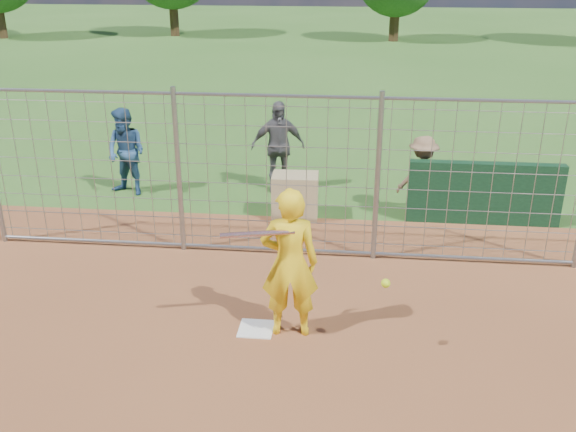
# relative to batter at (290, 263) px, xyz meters

# --- Properties ---
(ground) EXTENTS (100.00, 100.00, 0.00)m
(ground) POSITION_rel_batter_xyz_m (-0.42, 0.20, -0.96)
(ground) COLOR #2D591E
(ground) RESTS_ON ground
(home_plate) EXTENTS (0.43, 0.43, 0.02)m
(home_plate) POSITION_rel_batter_xyz_m (-0.42, 0.00, -0.95)
(home_plate) COLOR silver
(home_plate) RESTS_ON ground
(dugout_wall) EXTENTS (2.60, 0.20, 1.10)m
(dugout_wall) POSITION_rel_batter_xyz_m (2.98, 3.80, -0.41)
(dugout_wall) COLOR #11381E
(dugout_wall) RESTS_ON ground
(batter) EXTENTS (0.74, 0.52, 1.91)m
(batter) POSITION_rel_batter_xyz_m (0.00, 0.00, 0.00)
(batter) COLOR yellow
(batter) RESTS_ON ground
(bystander_a) EXTENTS (0.99, 0.87, 1.69)m
(bystander_a) POSITION_rel_batter_xyz_m (-3.62, 4.58, -0.11)
(bystander_a) COLOR navy
(bystander_a) RESTS_ON ground
(bystander_b) EXTENTS (1.12, 0.69, 1.79)m
(bystander_b) POSITION_rel_batter_xyz_m (-0.75, 5.11, -0.06)
(bystander_b) COLOR #4F4F53
(bystander_b) RESTS_ON ground
(bystander_c) EXTENTS (1.08, 0.90, 1.45)m
(bystander_c) POSITION_rel_batter_xyz_m (1.93, 4.10, -0.23)
(bystander_c) COLOR brown
(bystander_c) RESTS_ON ground
(equipment_bin) EXTENTS (0.82, 0.57, 0.80)m
(equipment_bin) POSITION_rel_batter_xyz_m (-0.28, 3.72, -0.56)
(equipment_bin) COLOR tan
(equipment_bin) RESTS_ON ground
(equipment_in_play) EXTENTS (1.95, 0.41, 0.52)m
(equipment_in_play) POSITION_rel_batter_xyz_m (0.01, -0.26, 0.36)
(equipment_in_play) COLOR silver
(equipment_in_play) RESTS_ON ground
(backstop_fence) EXTENTS (9.08, 0.08, 2.60)m
(backstop_fence) POSITION_rel_batter_xyz_m (-0.42, 2.20, 0.30)
(backstop_fence) COLOR gray
(backstop_fence) RESTS_ON ground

